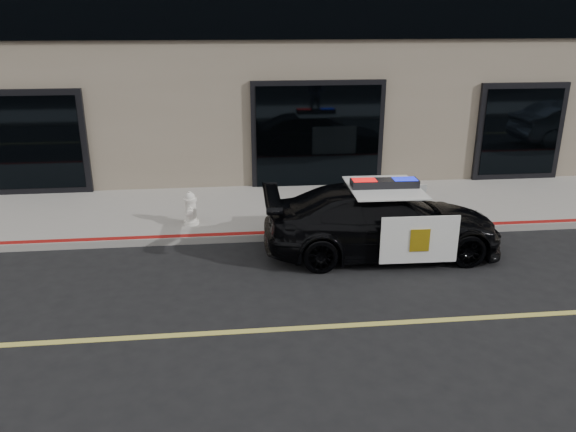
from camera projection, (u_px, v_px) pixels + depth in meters
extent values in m
plane|color=black|center=(451.00, 320.00, 8.63)|extent=(120.00, 120.00, 0.00)
cube|color=gray|center=(369.00, 206.00, 13.51)|extent=(60.00, 3.50, 0.15)
imported|color=black|center=(382.00, 221.00, 10.84)|extent=(2.08, 4.67, 1.33)
cube|color=white|center=(419.00, 240.00, 9.99)|extent=(1.42, 0.07, 0.89)
cube|color=white|center=(392.00, 206.00, 11.77)|extent=(1.42, 0.07, 0.89)
cube|color=white|center=(384.00, 187.00, 10.61)|extent=(1.37, 1.63, 0.02)
cube|color=gold|center=(420.00, 240.00, 9.96)|extent=(0.35, 0.02, 0.42)
cube|color=black|center=(384.00, 184.00, 10.58)|extent=(1.28, 0.36, 0.16)
cube|color=red|center=(364.00, 183.00, 10.55)|extent=(0.45, 0.30, 0.14)
cube|color=#0C19CC|center=(405.00, 182.00, 10.61)|extent=(0.45, 0.30, 0.14)
cylinder|color=white|center=(191.00, 222.00, 12.15)|extent=(0.33, 0.33, 0.07)
cylinder|color=white|center=(191.00, 211.00, 12.06)|extent=(0.24, 0.24, 0.46)
cylinder|color=white|center=(190.00, 200.00, 11.97)|extent=(0.29, 0.29, 0.06)
sphere|color=white|center=(190.00, 197.00, 11.95)|extent=(0.21, 0.21, 0.21)
cylinder|color=white|center=(190.00, 193.00, 11.92)|extent=(0.06, 0.06, 0.06)
cylinder|color=white|center=(191.00, 205.00, 12.18)|extent=(0.12, 0.11, 0.12)
cylinder|color=white|center=(190.00, 210.00, 11.89)|extent=(0.12, 0.11, 0.12)
cylinder|color=white|center=(190.00, 213.00, 11.88)|extent=(0.16, 0.13, 0.16)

